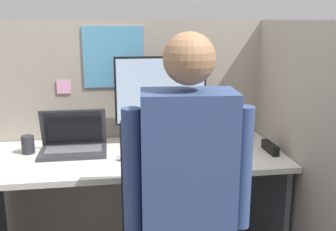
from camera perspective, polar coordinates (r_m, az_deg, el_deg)
The scene contains 12 objects.
cubicle_panel_back at distance 2.50m, azimuth -5.64°, elevation -2.88°, with size 2.15×0.05×1.44m.
cubicle_panel_right at distance 2.31m, azimuth 16.53°, elevation -4.95°, with size 0.04×1.29×1.44m.
desk at distance 2.23m, azimuth -5.04°, elevation -9.57°, with size 1.65×0.66×0.72m.
paper_box at distance 2.33m, azimuth -1.02°, elevation -3.33°, with size 0.36×0.26×0.06m.
monitor at distance 2.27m, azimuth -1.05°, elevation 3.13°, with size 0.53×0.20×0.45m.
laptop at distance 2.23m, azimuth -13.56°, elevation -4.06°, with size 0.36×0.23×0.24m.
mouse at distance 2.07m, azimuth -6.61°, elevation -6.02°, with size 0.06×0.04×0.04m.
stapler at distance 2.25m, azimuth 14.60°, elevation -4.52°, with size 0.04×0.17×0.05m.
carrot_toy at distance 1.96m, azimuth -5.57°, elevation -6.99°, with size 0.05×0.12×0.05m.
person at distance 1.45m, azimuth 3.43°, elevation -11.84°, with size 0.48×0.44×1.40m.
coffee_mug at distance 2.42m, azimuth 6.84°, elevation -2.31°, with size 0.08×0.08×0.10m.
pen_cup at distance 2.29m, azimuth -19.66°, elevation -4.00°, with size 0.07×0.07×0.10m.
Camera 1 is at (-0.11, -1.71, 1.44)m, focal length 42.00 mm.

